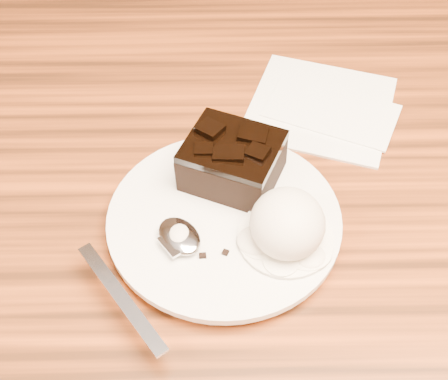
{
  "coord_description": "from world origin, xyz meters",
  "views": [
    {
      "loc": [
        -0.11,
        -0.35,
        1.18
      ],
      "look_at": [
        -0.1,
        -0.02,
        0.79
      ],
      "focal_mm": 47.72,
      "sensor_mm": 36.0,
      "label": 1
    }
  ],
  "objects_px": {
    "dining_table": "(297,373)",
    "spoon": "(179,237)",
    "napkin": "(320,106)",
    "plate": "(224,222)",
    "ice_cream_scoop": "(287,223)",
    "brownie": "(232,163)"
  },
  "relations": [
    {
      "from": "napkin",
      "to": "plate",
      "type": "bearing_deg",
      "value": -123.51
    },
    {
      "from": "spoon",
      "to": "napkin",
      "type": "relative_size",
      "value": 1.21
    },
    {
      "from": "dining_table",
      "to": "spoon",
      "type": "height_order",
      "value": "spoon"
    },
    {
      "from": "napkin",
      "to": "ice_cream_scoop",
      "type": "bearing_deg",
      "value": -106.3
    },
    {
      "from": "dining_table",
      "to": "spoon",
      "type": "relative_size",
      "value": 6.79
    },
    {
      "from": "brownie",
      "to": "spoon",
      "type": "height_order",
      "value": "brownie"
    },
    {
      "from": "dining_table",
      "to": "napkin",
      "type": "xyz_separation_m",
      "value": [
        0.0,
        0.13,
        0.38
      ]
    },
    {
      "from": "dining_table",
      "to": "ice_cream_scoop",
      "type": "relative_size",
      "value": 17.99
    },
    {
      "from": "dining_table",
      "to": "plate",
      "type": "xyz_separation_m",
      "value": [
        -0.1,
        -0.03,
        0.38
      ]
    },
    {
      "from": "plate",
      "to": "ice_cream_scoop",
      "type": "xyz_separation_m",
      "value": [
        0.05,
        -0.03,
        0.03
      ]
    },
    {
      "from": "spoon",
      "to": "napkin",
      "type": "bearing_deg",
      "value": 16.17
    },
    {
      "from": "plate",
      "to": "napkin",
      "type": "xyz_separation_m",
      "value": [
        0.11,
        0.16,
        -0.01
      ]
    },
    {
      "from": "dining_table",
      "to": "ice_cream_scoop",
      "type": "bearing_deg",
      "value": -133.15
    },
    {
      "from": "dining_table",
      "to": "plate",
      "type": "relative_size",
      "value": 5.81
    },
    {
      "from": "dining_table",
      "to": "spoon",
      "type": "distance_m",
      "value": 0.43
    },
    {
      "from": "ice_cream_scoop",
      "to": "brownie",
      "type": "bearing_deg",
      "value": 120.94
    },
    {
      "from": "dining_table",
      "to": "ice_cream_scoop",
      "type": "distance_m",
      "value": 0.42
    },
    {
      "from": "brownie",
      "to": "napkin",
      "type": "height_order",
      "value": "brownie"
    },
    {
      "from": "dining_table",
      "to": "spoon",
      "type": "xyz_separation_m",
      "value": [
        -0.14,
        -0.06,
        0.4
      ]
    },
    {
      "from": "dining_table",
      "to": "plate",
      "type": "height_order",
      "value": "plate"
    },
    {
      "from": "brownie",
      "to": "napkin",
      "type": "relative_size",
      "value": 0.56
    },
    {
      "from": "dining_table",
      "to": "brownie",
      "type": "bearing_deg",
      "value": 169.77
    }
  ]
}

